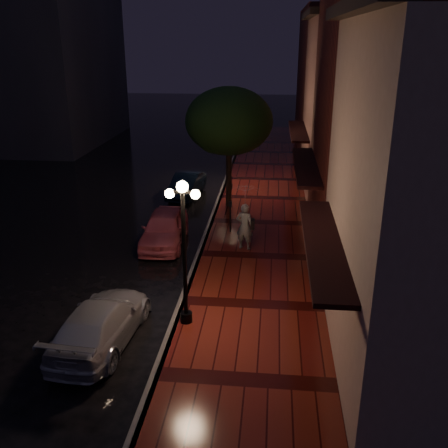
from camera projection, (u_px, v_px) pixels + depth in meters
The scene contains 14 objects.
ground at pixel (199, 257), 19.52m from camera, with size 120.00×120.00×0.00m, color black.
sidewalk at pixel (257, 257), 19.29m from camera, with size 4.50×60.00×0.15m, color #4C110D.
curb at pixel (199, 255), 19.50m from camera, with size 0.25×60.00×0.15m, color #595451.
storefront_mid at pixel (388, 109), 18.80m from camera, with size 5.00×8.00×11.00m, color #511914.
storefront_far at pixel (355, 108), 26.61m from camera, with size 5.00×8.00×9.00m, color #8C5951.
storefront_extra at pixel (335, 83), 35.75m from camera, with size 5.00×12.00×10.00m, color #511914.
streetlamp_near at pixel (184, 245), 13.92m from camera, with size 0.96×0.36×4.31m.
streetlamp_far at pixel (229, 145), 26.97m from camera, with size 0.96×0.36×4.31m.
street_tree at pixel (229, 123), 23.56m from camera, with size 4.16×4.16×5.80m.
pink_car at pixel (164, 228), 20.49m from camera, with size 1.65×4.11×1.40m, color #D25664.
navy_car at pixel (187, 185), 26.78m from camera, with size 1.31×3.75×1.23m, color black.
silver_car at pixel (101, 323), 13.81m from camera, with size 1.77×4.36×1.27m, color #A7A6AD.
woman_with_umbrella at pixel (245, 207), 19.29m from camera, with size 1.09×1.11×2.63m.
parking_meter at pixel (230, 214), 21.30m from camera, with size 0.13×0.11×1.37m.
Camera 1 is at (2.75, -17.65, 8.03)m, focal length 40.00 mm.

